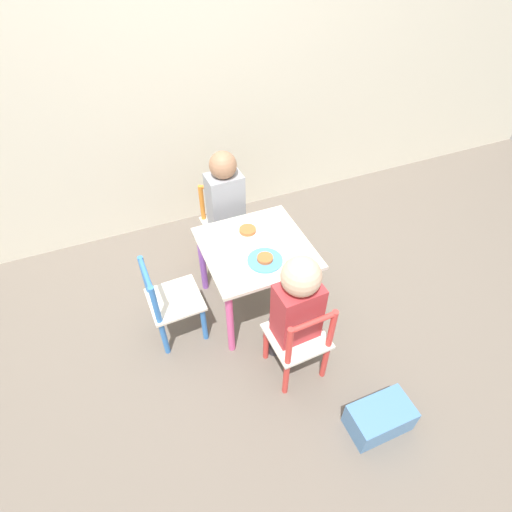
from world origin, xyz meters
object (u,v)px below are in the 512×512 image
at_px(chair_orange, 224,224).
at_px(child_back, 226,203).
at_px(storage_bin, 380,418).
at_px(plate_back, 248,232).
at_px(kids_table, 256,257).
at_px(chair_red, 299,341).
at_px(child_front, 296,305).
at_px(chair_blue, 171,302).
at_px(plate_front, 265,260).

height_order(chair_orange, child_back, child_back).
bearing_deg(storage_bin, plate_back, 103.37).
bearing_deg(kids_table, child_back, 91.91).
bearing_deg(storage_bin, chair_red, 118.41).
relative_size(chair_red, child_front, 0.69).
relative_size(kids_table, child_front, 0.73).
relative_size(chair_orange, plate_back, 2.57).
relative_size(chair_orange, child_back, 0.66).
bearing_deg(child_front, plate_back, -90.53).
height_order(chair_blue, child_front, child_front).
bearing_deg(storage_bin, chair_orange, 100.53).
relative_size(chair_blue, plate_back, 2.57).
xyz_separation_m(chair_orange, child_back, (0.00, -0.06, 0.20)).
bearing_deg(storage_bin, child_front, 115.44).
bearing_deg(child_back, chair_red, -89.70).
relative_size(chair_blue, storage_bin, 1.81).
bearing_deg(kids_table, child_front, -87.53).
distance_m(chair_red, storage_bin, 0.48).
bearing_deg(kids_table, plate_front, -90.00).
xyz_separation_m(kids_table, plate_back, (0.00, 0.12, 0.08)).
height_order(chair_orange, child_front, child_front).
xyz_separation_m(child_front, plate_back, (-0.02, 0.53, 0.02)).
bearing_deg(chair_red, chair_blue, -45.20).
relative_size(kids_table, child_back, 0.70).
relative_size(child_front, child_back, 0.96).
bearing_deg(plate_front, child_front, -86.59).
distance_m(kids_table, storage_bin, 0.95).
relative_size(child_back, plate_back, 3.88).
bearing_deg(child_back, plate_front, -90.41).
bearing_deg(storage_bin, kids_table, 105.06).
height_order(chair_red, child_front, child_front).
height_order(chair_red, plate_back, chair_red).
xyz_separation_m(chair_red, child_front, (-0.00, 0.06, 0.20)).
xyz_separation_m(chair_blue, plate_back, (0.48, 0.13, 0.21)).
distance_m(child_back, plate_back, 0.30).
distance_m(chair_orange, storage_bin, 1.38).
height_order(kids_table, storage_bin, kids_table).
relative_size(plate_front, storage_bin, 0.62).
xyz_separation_m(kids_table, child_front, (0.02, -0.42, 0.07)).
xyz_separation_m(kids_table, chair_orange, (-0.02, 0.48, -0.13)).
distance_m(chair_orange, child_back, 0.21).
bearing_deg(child_front, storage_bin, 112.97).
bearing_deg(plate_back, chair_blue, -164.47).
height_order(chair_blue, plate_back, chair_blue).
distance_m(chair_blue, plate_back, 0.54).
height_order(kids_table, child_back, child_back).
distance_m(child_front, child_back, 0.83).
distance_m(kids_table, child_front, 0.42).
height_order(chair_red, chair_orange, same).
bearing_deg(plate_front, storage_bin, -72.77).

